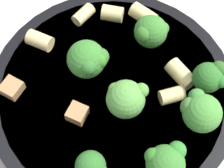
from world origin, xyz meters
The scene contains 17 objects.
ground_plane centered at (0.00, 0.00, 0.00)m, with size 2.00×2.00×0.00m, color beige.
pasta_bowl centered at (0.00, 0.00, 0.02)m, with size 0.25×0.25×0.03m.
broccoli_floret_0 centered at (-0.02, -0.02, 0.06)m, with size 0.04×0.04×0.04m.
broccoli_floret_1 centered at (0.02, 0.09, 0.06)m, with size 0.03×0.03×0.04m.
broccoli_floret_2 centered at (0.09, 0.03, 0.06)m, with size 0.03×0.04×0.04m.
broccoli_floret_3 centered at (0.05, 0.07, 0.06)m, with size 0.04×0.04×0.04m.
broccoli_floret_4 centered at (0.08, -0.03, 0.05)m, with size 0.03×0.03×0.03m.
broccoli_floret_5 centered at (0.03, 0.01, 0.06)m, with size 0.04×0.04×0.04m.
broccoli_floret_6 centered at (-0.05, 0.05, 0.05)m, with size 0.03×0.04×0.04m.
rigatoni_0 centered at (0.02, 0.05, 0.04)m, with size 0.01×0.01×0.02m, color #E0C67F.
rigatoni_1 centered at (0.00, 0.07, 0.04)m, with size 0.02×0.02×0.03m, color #E0C67F.
rigatoni_2 centered at (-0.06, -0.06, 0.04)m, with size 0.02×0.02×0.03m, color #E0C67F.
rigatoni_3 centered at (-0.08, 0.05, 0.04)m, with size 0.02×0.02×0.03m, color #E0C67F.
rigatoni_4 centered at (-0.09, -0.02, 0.04)m, with size 0.01×0.01×0.02m, color #E0C67F.
rigatoni_5 centered at (-0.09, 0.02, 0.04)m, with size 0.02×0.02×0.02m, color #E0C67F.
chicken_chunk_0 centered at (-0.01, -0.10, 0.04)m, with size 0.02×0.02×0.01m, color #A87A4C.
chicken_chunk_1 centered at (0.02, -0.04, 0.04)m, with size 0.02×0.02×0.01m, color #A87A4C.
Camera 1 is at (0.17, -0.03, 0.36)m, focal length 60.00 mm.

